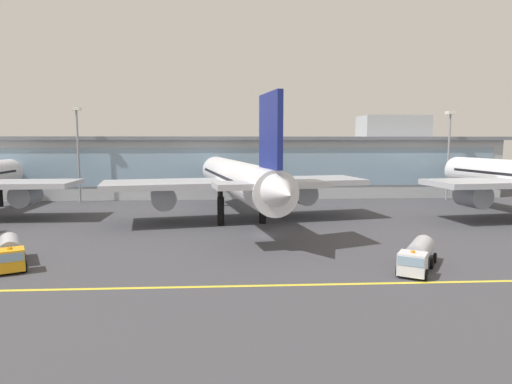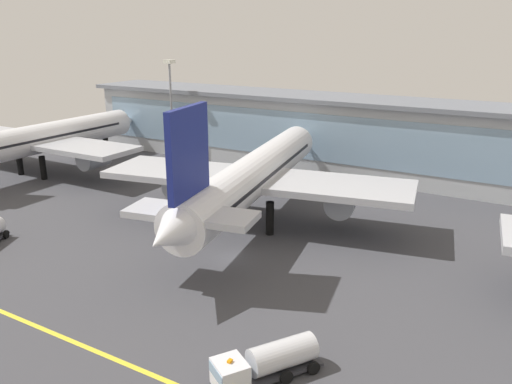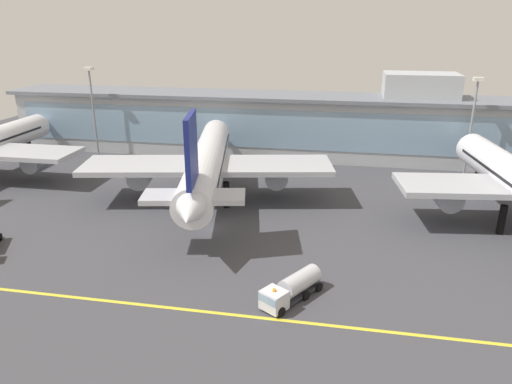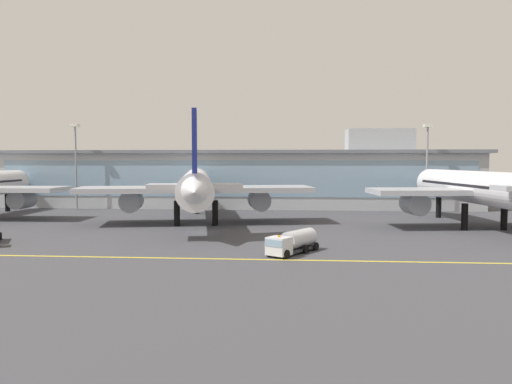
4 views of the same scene
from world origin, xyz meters
name	(u,v)px [view 4 (image 4 of 4)]	position (x,y,z in m)	size (l,w,h in m)	color
ground_plane	(203,232)	(0.00, 0.00, 0.00)	(180.00, 180.00, 0.00)	#424247
taxiway_centreline_stripe	(170,258)	(0.00, -22.00, 0.01)	(144.00, 0.50, 0.01)	yellow
terminal_building	(242,177)	(1.56, 44.60, 7.70)	(122.39, 14.00, 19.63)	#ADB2B7
airliner_near_right	(196,186)	(-3.45, 11.52, 7.04)	(44.82, 54.88, 19.28)	black
airliner_far_right	(476,188)	(46.97, 9.59, 7.04)	(37.90, 51.21, 19.23)	black
service_truck_far	(292,242)	(14.86, -17.85, 1.51)	(6.90, 8.94, 2.90)	black
apron_light_mast_west	(427,153)	(44.88, 35.46, 13.48)	(1.80, 1.80, 20.10)	gray
apron_light_mast_centre	(76,153)	(-37.65, 35.76, 13.80)	(1.80, 1.80, 20.65)	gray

